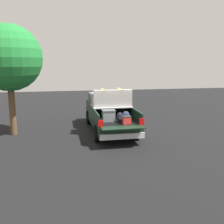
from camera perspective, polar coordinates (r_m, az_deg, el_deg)
The scene contains 3 objects.
ground_plane at distance 13.53m, azimuth -0.50°, elevation -4.11°, with size 40.00×40.00×0.00m, color black.
pickup_truck at distance 13.65m, azimuth -0.78°, elevation 0.07°, with size 6.05×2.06×2.23m.
tree_background at distance 13.27m, azimuth -21.81°, elevation 10.94°, with size 3.13×3.13×5.27m.
Camera 1 is at (-12.85, 2.44, 3.48)m, focal length 41.52 mm.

